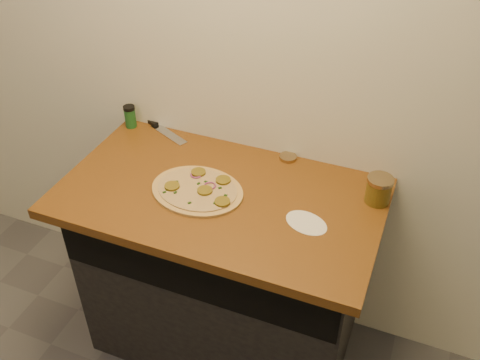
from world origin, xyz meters
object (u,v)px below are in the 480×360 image
at_px(pizza, 198,190).
at_px(salsa_jar, 379,190).
at_px(chefs_knife, 158,127).
at_px(spice_shaker, 130,116).

height_order(pizza, salsa_jar, salsa_jar).
bearing_deg(salsa_jar, chefs_knife, 171.42).
height_order(chefs_knife, spice_shaker, spice_shaker).
relative_size(chefs_knife, salsa_jar, 2.84).
distance_m(pizza, chefs_knife, 0.49).
distance_m(chefs_knife, spice_shaker, 0.13).
relative_size(chefs_knife, spice_shaker, 2.93).
relative_size(salsa_jar, spice_shaker, 1.03).
bearing_deg(pizza, chefs_knife, 136.20).
xyz_separation_m(chefs_knife, spice_shaker, (-0.12, -0.03, 0.05)).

